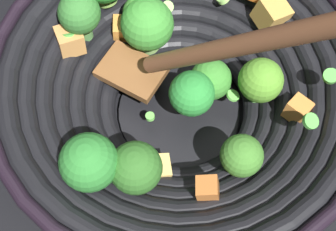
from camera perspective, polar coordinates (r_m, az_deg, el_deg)
The scene contains 2 objects.
ground_plane at distance 0.56m, azimuth 1.32°, elevation 0.11°, with size 4.00×4.00×0.00m, color black.
wok at distance 0.50m, azimuth 1.26°, elevation 3.55°, with size 0.39×0.39×0.26m.
Camera 1 is at (0.23, 0.09, 0.50)m, focal length 51.34 mm.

